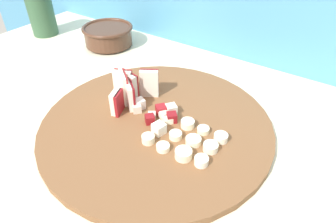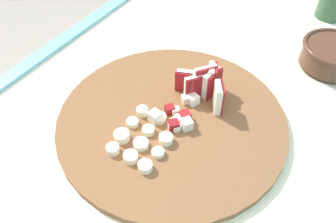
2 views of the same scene
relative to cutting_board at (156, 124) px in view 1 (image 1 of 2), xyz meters
name	(u,v)px [view 1 (image 1 of 2)]	position (x,y,z in m)	size (l,w,h in m)	color
tile_backsplash	(218,115)	(-0.03, 0.39, -0.24)	(2.40, 0.04, 1.30)	#4C8EB2
cutting_board	(156,124)	(0.00, 0.00, 0.00)	(0.46, 0.46, 0.02)	brown
apple_wedge_fan	(129,89)	(-0.09, 0.03, 0.04)	(0.09, 0.12, 0.07)	maroon
apple_dice_pile	(157,114)	(-0.01, 0.01, 0.02)	(0.11, 0.09, 0.02)	#EFE5CC
banana_slice_rows	(184,138)	(0.07, -0.02, 0.01)	(0.14, 0.10, 0.02)	beige
ceramic_bowl	(108,35)	(-0.35, 0.23, 0.03)	(0.15, 0.15, 0.06)	#4C2D1E
small_jar	(41,14)	(-0.58, 0.18, 0.06)	(0.08, 0.08, 0.13)	#335638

